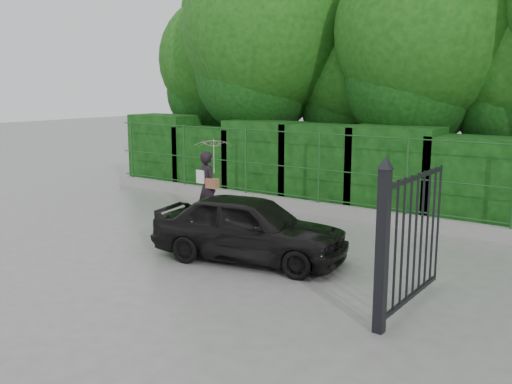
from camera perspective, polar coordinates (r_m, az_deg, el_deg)
The scene contains 8 objects.
ground at distance 11.35m, azimuth -7.04°, elevation -6.03°, with size 80.00×80.00×0.00m, color gray.
kerb at distance 14.82m, azimuth 4.87°, elevation -1.44°, with size 14.00×0.25×0.30m, color #9E9E99.
fence at distance 14.52m, azimuth 5.68°, elevation 2.51°, with size 14.13×0.06×1.80m.
hedge at distance 15.59m, azimuth 6.31°, elevation 2.55°, with size 14.20×1.20×2.29m.
trees at distance 16.94m, azimuth 14.44°, elevation 14.98°, with size 17.10×6.15×8.08m.
gate at distance 8.01m, azimuth 13.88°, elevation -4.53°, with size 0.22×2.33×2.36m.
woman at distance 13.69m, azimuth -4.51°, elevation 2.47°, with size 0.97×0.94×2.00m.
car at distance 10.63m, azimuth -0.65°, elevation -3.59°, with size 1.48×3.68×1.25m, color black.
Camera 1 is at (7.45, -7.93, 3.24)m, focal length 40.00 mm.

